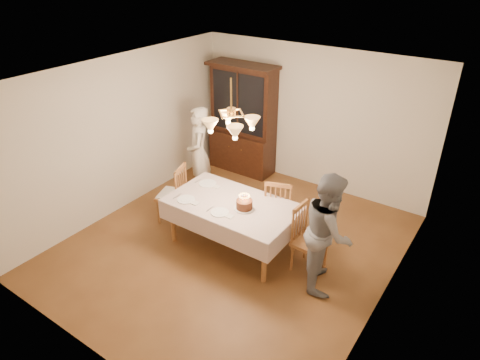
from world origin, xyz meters
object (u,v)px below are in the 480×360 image
Objects in this scene: chair_far_side at (279,209)px; elderly_woman at (199,153)px; dining_table at (232,207)px; china_hutch at (243,121)px; birthday_cake at (244,205)px.

elderly_woman is at bearing 172.46° from chair_far_side.
dining_table is 2.65m from china_hutch.
china_hutch reaches higher than elderly_woman.
china_hutch is 1.36m from elderly_woman.
china_hutch is 1.28× the size of elderly_woman.
chair_far_side is at bearing 42.87° from elderly_woman.
dining_table is 1.90× the size of chair_far_side.
chair_far_side reaches higher than dining_table.
china_hutch reaches higher than birthday_cake.
dining_table is 1.13× the size of elderly_woman.
birthday_cake is (-0.18, -0.71, 0.38)m from chair_far_side.
elderly_woman is (-1.37, 0.91, 0.16)m from dining_table.
chair_far_side is at bearing 75.71° from birthday_cake.
elderly_woman is 1.86m from birthday_cake.
birthday_cake is (1.61, -0.94, -0.02)m from elderly_woman.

